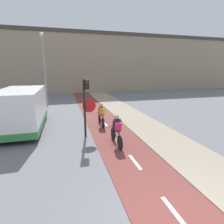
# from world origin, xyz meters

# --- Properties ---
(building_row_background) EXTENTS (60.00, 5.20, 8.95)m
(building_row_background) POSITION_xyz_m (0.00, 26.77, 4.49)
(building_row_background) COLOR gray
(building_row_background) RESTS_ON ground_plane
(traffic_light_pole) EXTENTS (0.67, 0.25, 2.97)m
(traffic_light_pole) POSITION_xyz_m (-1.39, 6.12, 1.85)
(traffic_light_pole) COLOR black
(traffic_light_pole) RESTS_ON ground_plane
(street_lamp_far) EXTENTS (0.36, 0.36, 6.62)m
(street_lamp_far) POSITION_xyz_m (-4.01, 14.93, 4.06)
(street_lamp_far) COLOR gray
(street_lamp_far) RESTS_ON ground_plane
(cyclist_near) EXTENTS (0.46, 1.72, 1.45)m
(cyclist_near) POSITION_xyz_m (-0.21, 4.71, 0.70)
(cyclist_near) COLOR black
(cyclist_near) RESTS_ON ground_plane
(cyclist_far) EXTENTS (0.46, 1.67, 1.44)m
(cyclist_far) POSITION_xyz_m (-0.29, 7.72, 0.70)
(cyclist_far) COLOR black
(cyclist_far) RESTS_ON ground_plane
(van) EXTENTS (2.20, 5.16, 2.34)m
(van) POSITION_xyz_m (-4.82, 8.32, 1.16)
(van) COLOR white
(van) RESTS_ON ground_plane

